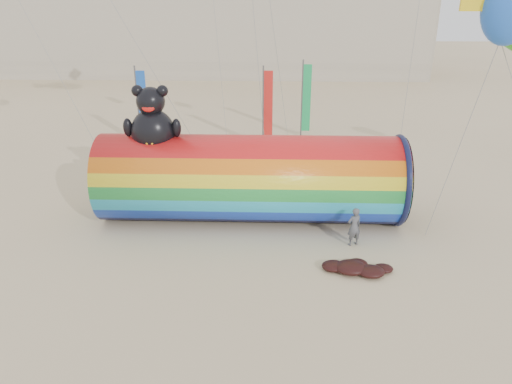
{
  "coord_description": "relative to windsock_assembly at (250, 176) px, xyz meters",
  "views": [
    {
      "loc": [
        1.11,
        -16.15,
        9.8
      ],
      "look_at": [
        0.5,
        1.5,
        2.4
      ],
      "focal_mm": 35.0,
      "sensor_mm": 36.0,
      "label": 1
    }
  ],
  "objects": [
    {
      "name": "kite_handler",
      "position": [
        4.27,
        -2.4,
        -1.19
      ],
      "size": [
        0.7,
        0.6,
        1.63
      ],
      "primitive_type": "imported",
      "rotation": [
        0.0,
        0.0,
        3.56
      ],
      "color": "#4E4F55",
      "rests_on": "ground"
    },
    {
      "name": "fabric_bundle",
      "position": [
        4.09,
        -4.46,
        -1.83
      ],
      "size": [
        2.62,
        1.35,
        0.41
      ],
      "color": "#380E0A",
      "rests_on": "ground"
    },
    {
      "name": "festival_banners",
      "position": [
        -1.18,
        11.29,
        0.63
      ],
      "size": [
        11.05,
        3.01,
        5.2
      ],
      "color": "#59595E",
      "rests_on": "ground"
    },
    {
      "name": "ground",
      "position": [
        -0.15,
        -4.21,
        -2.01
      ],
      "size": [
        160.0,
        160.0,
        0.0
      ],
      "primitive_type": "plane",
      "color": "#CCB58C",
      "rests_on": "ground"
    },
    {
      "name": "windsock_assembly",
      "position": [
        0.0,
        0.0,
        0.0
      ],
      "size": [
        13.13,
        4.0,
        6.05
      ],
      "color": "red",
      "rests_on": "ground"
    }
  ]
}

